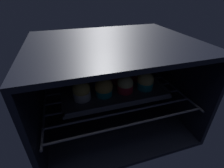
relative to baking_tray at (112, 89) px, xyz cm
name	(u,v)px	position (x,y,z in cm)	size (l,w,h in cm)	color
oven_cavity	(110,81)	(0.00, 2.71, 2.31)	(59.00, 47.00, 37.00)	black
oven_rack	(113,93)	(0.00, -1.54, -1.09)	(54.80, 42.00, 0.80)	#444756
baking_tray	(112,89)	(0.00, 0.00, 0.00)	(41.53, 24.62, 2.20)	#4C4C51
muffin_row0_col0	(82,91)	(-13.01, -3.88, 4.01)	(6.54, 6.54, 7.61)	silver
muffin_row0_col1	(104,88)	(-4.49, -3.94, 3.70)	(6.96, 6.96, 7.28)	#0C8C84
muffin_row0_col2	(125,85)	(4.26, -3.98, 3.57)	(6.42, 6.42, 7.06)	red
muffin_row0_col3	(145,81)	(12.88, -4.39, 3.89)	(6.69, 6.69, 7.54)	#0C8C84
muffin_row1_col0	(80,80)	(-12.30, 4.48, 3.76)	(6.61, 6.61, 7.24)	#0C8C84
muffin_row1_col1	(100,77)	(-3.96, 4.48, 4.00)	(6.42, 6.42, 7.57)	#1928B7
muffin_row1_col2	(118,75)	(3.95, 4.21, 4.13)	(6.67, 6.67, 7.87)	red
muffin_row1_col3	(136,72)	(12.94, 4.41, 4.02)	(7.02, 7.02, 7.67)	red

